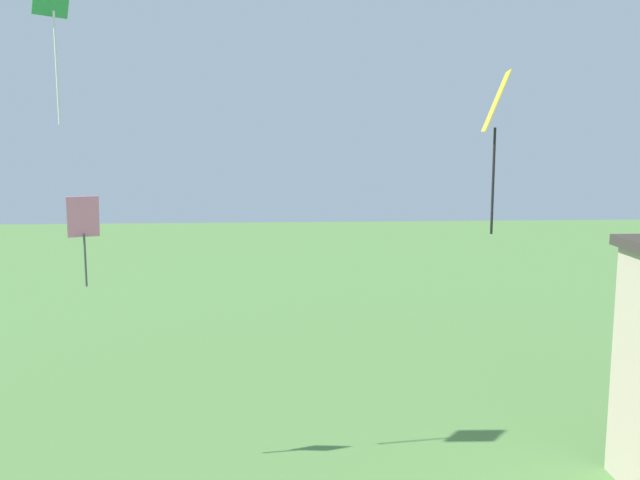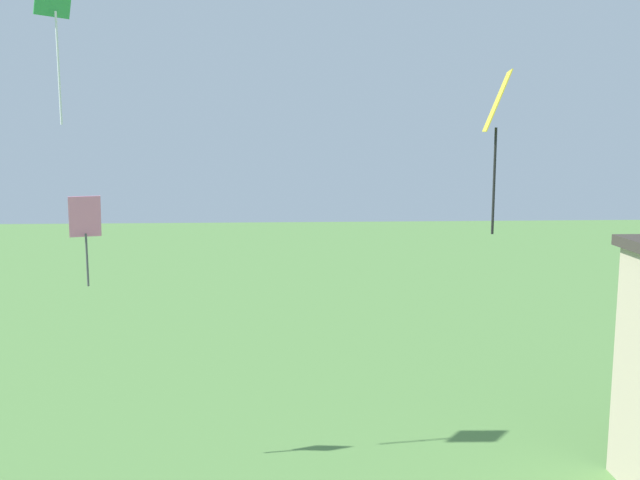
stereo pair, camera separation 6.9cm
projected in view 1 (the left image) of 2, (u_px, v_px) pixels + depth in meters
The scene contains 3 objects.
kite_green_diamond at pixel (53, 5), 15.47m from camera, with size 0.81×0.90×3.54m.
kite_pink_diamond at pixel (83, 225), 16.30m from camera, with size 0.75×0.46×2.11m.
kite_yellow_diamond at pixel (495, 117), 13.31m from camera, with size 0.60×0.93×3.06m.
Camera 1 is at (-0.67, -2.71, 8.03)m, focal length 40.00 mm.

